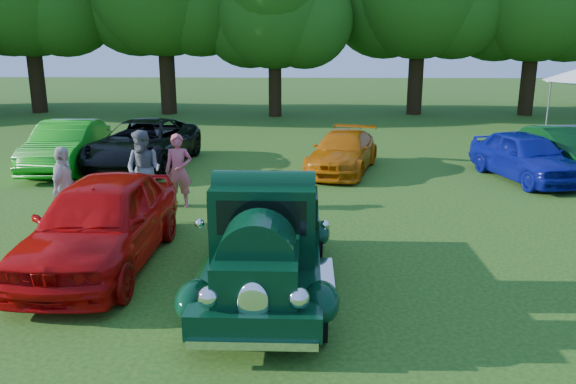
{
  "coord_description": "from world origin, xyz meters",
  "views": [
    {
      "loc": [
        1.11,
        -8.65,
        3.98
      ],
      "look_at": [
        0.73,
        2.2,
        1.1
      ],
      "focal_mm": 35.0,
      "sensor_mm": 36.0,
      "label": 1
    }
  ],
  "objects_px": {
    "hero_pickup": "(266,243)",
    "back_car_green": "(563,150)",
    "spectator_pink": "(179,171)",
    "spectator_grey": "(144,170)",
    "back_car_lime": "(67,146)",
    "back_car_blue": "(526,156)",
    "red_convertible": "(102,222)",
    "spectator_white": "(64,189)",
    "back_car_orange": "(343,152)",
    "back_car_black": "(144,144)"
  },
  "relations": [
    {
      "from": "hero_pickup",
      "to": "back_car_black",
      "type": "bearing_deg",
      "value": 116.52
    },
    {
      "from": "red_convertible",
      "to": "back_car_lime",
      "type": "relative_size",
      "value": 1.03
    },
    {
      "from": "back_car_orange",
      "to": "back_car_blue",
      "type": "bearing_deg",
      "value": 4.79
    },
    {
      "from": "hero_pickup",
      "to": "back_car_blue",
      "type": "relative_size",
      "value": 1.14
    },
    {
      "from": "red_convertible",
      "to": "back_car_orange",
      "type": "xyz_separation_m",
      "value": [
        4.89,
        8.07,
        -0.2
      ]
    },
    {
      "from": "hero_pickup",
      "to": "red_convertible",
      "type": "height_order",
      "value": "hero_pickup"
    },
    {
      "from": "back_car_black",
      "to": "back_car_orange",
      "type": "height_order",
      "value": "back_car_black"
    },
    {
      "from": "spectator_grey",
      "to": "spectator_white",
      "type": "distance_m",
      "value": 2.11
    },
    {
      "from": "hero_pickup",
      "to": "spectator_pink",
      "type": "bearing_deg",
      "value": 117.51
    },
    {
      "from": "back_car_green",
      "to": "spectator_white",
      "type": "relative_size",
      "value": 2.31
    },
    {
      "from": "back_car_black",
      "to": "spectator_grey",
      "type": "bearing_deg",
      "value": -68.28
    },
    {
      "from": "hero_pickup",
      "to": "back_car_lime",
      "type": "height_order",
      "value": "hero_pickup"
    },
    {
      "from": "spectator_pink",
      "to": "back_car_green",
      "type": "bearing_deg",
      "value": 15.94
    },
    {
      "from": "back_car_green",
      "to": "back_car_blue",
      "type": "bearing_deg",
      "value": -152.3
    },
    {
      "from": "back_car_lime",
      "to": "back_car_orange",
      "type": "relative_size",
      "value": 1.09
    },
    {
      "from": "back_car_black",
      "to": "back_car_blue",
      "type": "distance_m",
      "value": 12.04
    },
    {
      "from": "back_car_lime",
      "to": "spectator_grey",
      "type": "xyz_separation_m",
      "value": [
        3.77,
        -4.35,
        0.2
      ]
    },
    {
      "from": "red_convertible",
      "to": "hero_pickup",
      "type": "bearing_deg",
      "value": -17.41
    },
    {
      "from": "red_convertible",
      "to": "back_car_black",
      "type": "xyz_separation_m",
      "value": [
        -1.67,
        8.54,
        -0.06
      ]
    },
    {
      "from": "back_car_blue",
      "to": "spectator_grey",
      "type": "height_order",
      "value": "spectator_grey"
    },
    {
      "from": "spectator_pink",
      "to": "back_car_lime",
      "type": "bearing_deg",
      "value": 132.72
    },
    {
      "from": "back_car_lime",
      "to": "spectator_white",
      "type": "xyz_separation_m",
      "value": [
        2.51,
        -6.04,
        0.15
      ]
    },
    {
      "from": "back_car_black",
      "to": "spectator_grey",
      "type": "height_order",
      "value": "spectator_grey"
    },
    {
      "from": "spectator_pink",
      "to": "spectator_grey",
      "type": "xyz_separation_m",
      "value": [
        -0.82,
        -0.18,
        0.06
      ]
    },
    {
      "from": "back_car_orange",
      "to": "back_car_black",
      "type": "bearing_deg",
      "value": -169.05
    },
    {
      "from": "hero_pickup",
      "to": "back_car_green",
      "type": "distance_m",
      "value": 12.71
    },
    {
      "from": "back_car_blue",
      "to": "back_car_orange",
      "type": "bearing_deg",
      "value": 156.51
    },
    {
      "from": "spectator_pink",
      "to": "spectator_grey",
      "type": "bearing_deg",
      "value": -172.5
    },
    {
      "from": "hero_pickup",
      "to": "back_car_blue",
      "type": "distance_m",
      "value": 10.82
    },
    {
      "from": "back_car_black",
      "to": "spectator_pink",
      "type": "bearing_deg",
      "value": -58.98
    },
    {
      "from": "hero_pickup",
      "to": "back_car_blue",
      "type": "xyz_separation_m",
      "value": [
        7.2,
        8.07,
        -0.1
      ]
    },
    {
      "from": "back_car_blue",
      "to": "spectator_white",
      "type": "xyz_separation_m",
      "value": [
        -11.8,
        -5.1,
        0.2
      ]
    },
    {
      "from": "back_car_black",
      "to": "spectator_pink",
      "type": "height_order",
      "value": "spectator_pink"
    },
    {
      "from": "back_car_blue",
      "to": "back_car_lime",
      "type": "bearing_deg",
      "value": 163.03
    },
    {
      "from": "red_convertible",
      "to": "spectator_white",
      "type": "distance_m",
      "value": 2.51
    },
    {
      "from": "back_car_green",
      "to": "spectator_white",
      "type": "bearing_deg",
      "value": -162.1
    },
    {
      "from": "back_car_blue",
      "to": "back_car_green",
      "type": "relative_size",
      "value": 0.99
    },
    {
      "from": "back_car_black",
      "to": "red_convertible",
      "type": "bearing_deg",
      "value": -73.36
    },
    {
      "from": "hero_pickup",
      "to": "spectator_pink",
      "type": "distance_m",
      "value": 5.46
    },
    {
      "from": "red_convertible",
      "to": "back_car_blue",
      "type": "relative_size",
      "value": 1.15
    },
    {
      "from": "back_car_green",
      "to": "spectator_pink",
      "type": "distance_m",
      "value": 12.12
    },
    {
      "from": "back_car_orange",
      "to": "spectator_pink",
      "type": "relative_size",
      "value": 2.35
    },
    {
      "from": "spectator_grey",
      "to": "red_convertible",
      "type": "bearing_deg",
      "value": -67.96
    },
    {
      "from": "red_convertible",
      "to": "spectator_white",
      "type": "xyz_separation_m",
      "value": [
        -1.53,
        1.99,
        0.1
      ]
    },
    {
      "from": "back_car_green",
      "to": "spectator_pink",
      "type": "bearing_deg",
      "value": -166.0
    },
    {
      "from": "back_car_lime",
      "to": "back_car_blue",
      "type": "bearing_deg",
      "value": -8.47
    },
    {
      "from": "back_car_lime",
      "to": "back_car_orange",
      "type": "distance_m",
      "value": 8.92
    },
    {
      "from": "spectator_grey",
      "to": "spectator_white",
      "type": "height_order",
      "value": "spectator_grey"
    },
    {
      "from": "red_convertible",
      "to": "back_car_lime",
      "type": "xyz_separation_m",
      "value": [
        -4.03,
        8.03,
        -0.05
      ]
    },
    {
      "from": "back_car_lime",
      "to": "spectator_white",
      "type": "bearing_deg",
      "value": -72.18
    }
  ]
}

